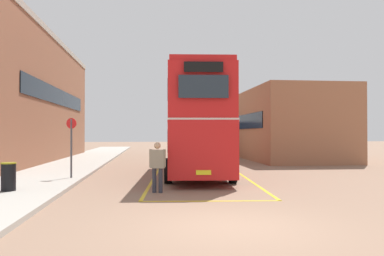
# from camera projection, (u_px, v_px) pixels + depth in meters

# --- Properties ---
(ground_plane) EXTENTS (135.60, 135.60, 0.00)m
(ground_plane) POSITION_uv_depth(u_px,v_px,m) (180.00, 167.00, 22.46)
(ground_plane) COLOR #846651
(sidewalk_left) EXTENTS (4.00, 57.60, 0.14)m
(sidewalk_left) POSITION_uv_depth(u_px,v_px,m) (74.00, 164.00, 24.15)
(sidewalk_left) COLOR #A39E93
(sidewalk_left) RESTS_ON ground
(brick_building_left) EXTENTS (6.82, 21.24, 8.59)m
(brick_building_left) POSITION_uv_depth(u_px,v_px,m) (9.00, 100.00, 26.33)
(brick_building_left) COLOR brown
(brick_building_left) RESTS_ON ground
(depot_building_right) EXTENTS (6.25, 13.08, 5.22)m
(depot_building_right) POSITION_uv_depth(u_px,v_px,m) (283.00, 125.00, 29.92)
(depot_building_right) COLOR #9E6647
(depot_building_right) RESTS_ON ground
(double_decker_bus) EXTENTS (3.39, 10.53, 4.75)m
(double_decker_bus) POSITION_uv_depth(u_px,v_px,m) (197.00, 122.00, 18.37)
(double_decker_bus) COLOR black
(double_decker_bus) RESTS_ON ground
(single_deck_bus) EXTENTS (3.71, 9.01, 3.02)m
(single_deck_bus) POSITION_uv_depth(u_px,v_px,m) (202.00, 137.00, 37.01)
(single_deck_bus) COLOR black
(single_deck_bus) RESTS_ON ground
(pedestrian_boarding) EXTENTS (0.55, 0.34, 1.68)m
(pedestrian_boarding) POSITION_uv_depth(u_px,v_px,m) (157.00, 164.00, 12.74)
(pedestrian_boarding) COLOR #2D2D38
(pedestrian_boarding) RESTS_ON ground
(litter_bin) EXTENTS (0.47, 0.47, 0.90)m
(litter_bin) POSITION_uv_depth(u_px,v_px,m) (8.00, 177.00, 12.22)
(litter_bin) COLOR black
(litter_bin) RESTS_ON sidewalk_left
(bus_stop_sign) EXTENTS (0.43, 0.16, 2.47)m
(bus_stop_sign) POSITION_uv_depth(u_px,v_px,m) (71.00, 142.00, 15.82)
(bus_stop_sign) COLOR #4C4C51
(bus_stop_sign) RESTS_ON sidewalk_left
(bay_marking_yellow) EXTENTS (5.12, 12.68, 0.01)m
(bay_marking_yellow) POSITION_uv_depth(u_px,v_px,m) (201.00, 179.00, 16.41)
(bay_marking_yellow) COLOR gold
(bay_marking_yellow) RESTS_ON ground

